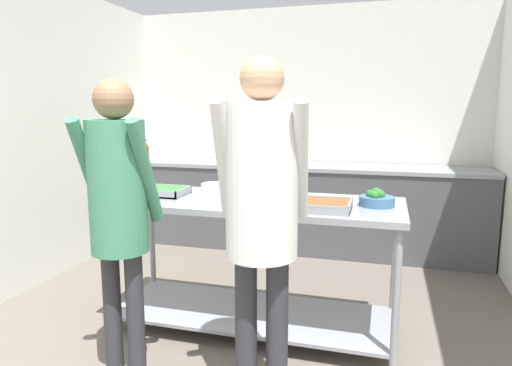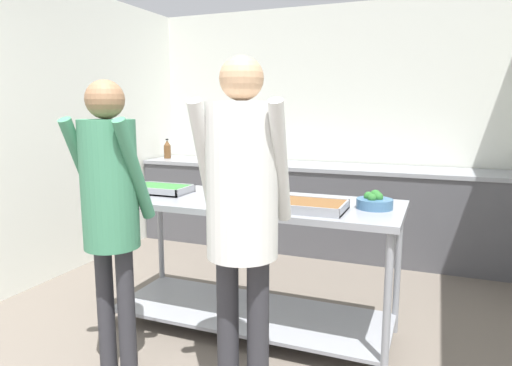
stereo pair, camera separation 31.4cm
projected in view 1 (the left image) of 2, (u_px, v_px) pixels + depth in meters
name	position (u px, v px, depth m)	size (l,w,h in m)	color
wall_rear	(304.00, 127.00, 5.23)	(4.09, 0.06, 2.65)	silver
wall_left	(24.00, 134.00, 3.83)	(0.06, 4.22, 2.65)	silver
back_counter	(296.00, 206.00, 5.02)	(3.93, 0.65, 0.94)	#4C4C51
serving_counter	(252.00, 243.00, 3.12)	(2.00, 0.76, 0.93)	gray
serving_tray_roast	(157.00, 191.00, 3.26)	(0.43, 0.26, 0.05)	gray
plate_stack	(217.00, 188.00, 3.38)	(0.24, 0.24, 0.06)	white
sauce_pan	(245.00, 199.00, 2.89)	(0.39, 0.25, 0.08)	gray
serving_tray_vegetables	(315.00, 205.00, 2.79)	(0.43, 0.32, 0.05)	gray
broccoli_bowl	(377.00, 200.00, 2.88)	(0.22, 0.22, 0.11)	#3D668C
guest_serving_left	(262.00, 198.00, 2.21)	(0.49, 0.40, 1.78)	#2D2D33
guest_serving_right	(118.00, 199.00, 2.44)	(0.42, 0.35, 1.69)	#2D2D33
water_bottle	(145.00, 150.00, 5.39)	(0.08, 0.08, 0.24)	brown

